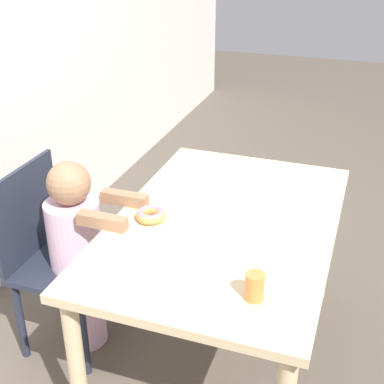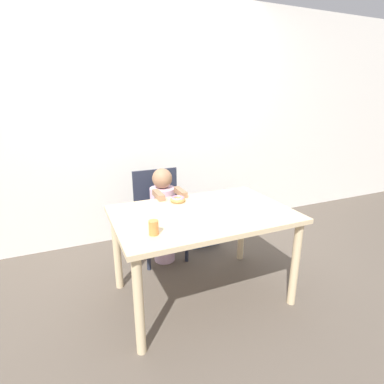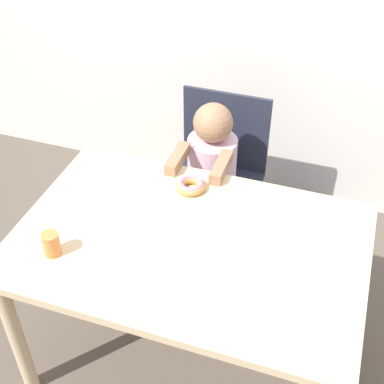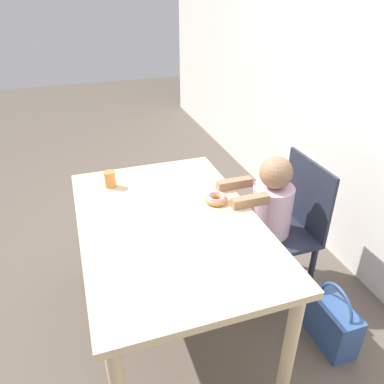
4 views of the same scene
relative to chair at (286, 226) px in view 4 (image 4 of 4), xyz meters
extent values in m
plane|color=brown|center=(0.10, -0.74, -0.45)|extent=(12.00, 12.00, 0.00)
cube|color=beige|center=(0.10, -0.74, 0.25)|extent=(1.29, 0.85, 0.03)
cylinder|color=beige|center=(-0.48, -1.11, -0.11)|extent=(0.06, 0.06, 0.68)
cylinder|color=beige|center=(-0.48, -0.38, -0.11)|extent=(0.06, 0.06, 0.68)
cylinder|color=beige|center=(0.69, -0.38, -0.11)|extent=(0.06, 0.06, 0.68)
cube|color=#232838|center=(0.00, -0.06, -0.03)|extent=(0.44, 0.38, 0.03)
cube|color=#232838|center=(0.00, 0.12, 0.19)|extent=(0.44, 0.02, 0.42)
cylinder|color=#232838|center=(-0.19, -0.22, -0.25)|extent=(0.04, 0.04, 0.41)
cylinder|color=#232838|center=(0.19, -0.22, -0.25)|extent=(0.04, 0.04, 0.41)
cylinder|color=#232838|center=(-0.19, 0.09, -0.25)|extent=(0.04, 0.04, 0.41)
cylinder|color=#232838|center=(0.19, 0.09, -0.25)|extent=(0.04, 0.04, 0.41)
cylinder|color=silver|center=(0.00, -0.11, -0.23)|extent=(0.20, 0.20, 0.43)
cylinder|color=silver|center=(0.00, -0.11, 0.13)|extent=(0.23, 0.23, 0.30)
sphere|color=#997051|center=(0.00, -0.11, 0.37)|extent=(0.18, 0.18, 0.18)
cube|color=#997051|center=(-0.10, -0.31, 0.29)|extent=(0.05, 0.20, 0.05)
cube|color=#997051|center=(0.10, -0.31, 0.29)|extent=(0.05, 0.20, 0.05)
torus|color=tan|center=(0.01, -0.46, 0.28)|extent=(0.12, 0.12, 0.04)
torus|color=pink|center=(0.01, -0.46, 0.29)|extent=(0.10, 0.10, 0.02)
cube|color=white|center=(-0.06, -0.73, 0.26)|extent=(0.37, 0.37, 0.00)
cube|color=#2D4C84|center=(0.49, 0.03, -0.32)|extent=(0.31, 0.15, 0.26)
torus|color=#2D4C84|center=(0.49, 0.03, -0.19)|extent=(0.25, 0.02, 0.25)
cylinder|color=orange|center=(-0.33, -0.96, 0.31)|extent=(0.06, 0.06, 0.09)
camera|label=1|loc=(-1.66, -1.22, 1.33)|focal=50.00mm
camera|label=2|loc=(-0.78, -2.58, 1.07)|focal=28.00mm
camera|label=3|loc=(0.57, -2.07, 1.64)|focal=50.00mm
camera|label=4|loc=(1.57, -1.12, 1.29)|focal=35.00mm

